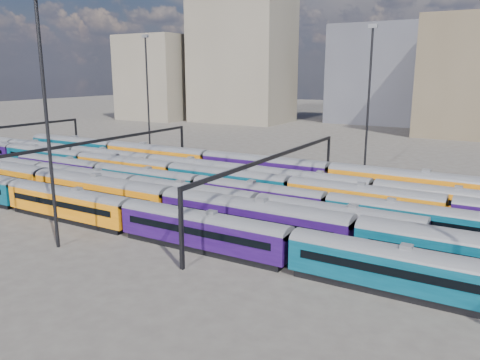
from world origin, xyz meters
The scene contains 13 objects.
ground centered at (0.00, 0.00, 0.00)m, with size 500.00×500.00×0.00m, color #453F3A.
rake_0 centered at (-1.26, -15.00, 2.61)m, with size 121.09×2.95×4.97m.
rake_1 centered at (-10.88, -10.00, 2.97)m, with size 114.23×3.34×5.65m.
rake_2 centered at (-19.63, -5.00, 2.54)m, with size 98.19×2.88×4.84m.
rake_3 centered at (7.35, 0.00, 2.48)m, with size 96.04×2.82×4.73m.
rake_4 centered at (-0.42, 5.00, 2.64)m, with size 142.74×2.98×5.02m.
rake_5 centered at (-9.40, 10.00, 2.52)m, with size 136.80×2.86×4.80m.
rake_6 centered at (12.06, 15.00, 2.96)m, with size 136.88×3.34×5.63m.
gantry_1 centered at (-20.00, 0.00, 6.79)m, with size 0.35×40.35×8.03m.
gantry_2 centered at (10.00, 0.00, 6.79)m, with size 0.35×40.35×8.03m.
mast_1 centered at (-30.00, 22.00, 13.97)m, with size 1.40×0.50×25.60m.
mast_2 centered at (-5.00, -22.00, 13.97)m, with size 1.40×0.50×25.60m.
mast_3 centered at (15.00, 24.00, 13.97)m, with size 1.40×0.50×25.60m.
Camera 1 is at (35.44, -53.01, 18.23)m, focal length 35.00 mm.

